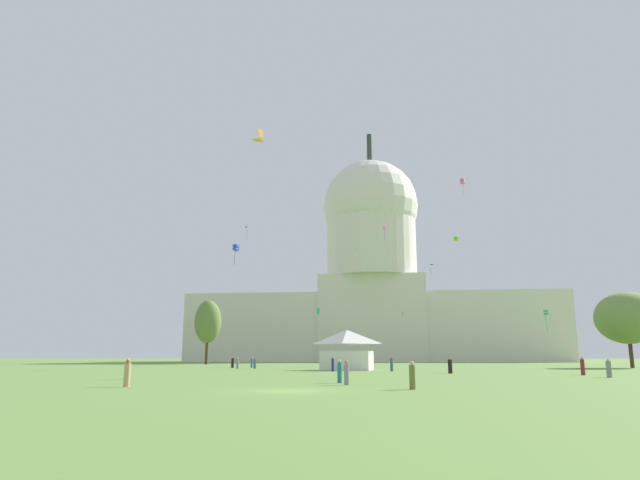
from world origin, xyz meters
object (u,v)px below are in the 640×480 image
person_denim_edge_east (252,363)px  kite_lime_mid (456,239)px  kite_black_mid (431,266)px  kite_green_low (546,313)px  event_tent (347,350)px  kite_turquoise_low (318,311)px  kite_white_mid (355,251)px  person_grey_mid_center (347,374)px  person_denim_near_tree_west (255,364)px  person_grey_back_left (609,369)px  kite_orange_high (261,133)px  capitol_building (372,280)px  person_orange_mid_left (128,370)px  person_maroon_mid_right (583,367)px  kite_red_high (248,229)px  person_tan_front_left (127,374)px  tree_west_mid (208,322)px  kite_yellow_low (449,301)px  kite_blue_mid (236,248)px  kite_violet_low (403,314)px  kite_gold_mid (260,141)px  person_olive_lawn_far_right (412,376)px  person_grey_near_tent (238,364)px  person_navy_back_right (333,364)px  person_black_deep_crowd (450,366)px  person_denim_edge_west (392,365)px  person_black_front_center (233,363)px  kite_pink_high (463,181)px  kite_magenta_mid (384,229)px  person_teal_aisle_center (340,372)px

person_denim_edge_east → kite_lime_mid: bearing=-0.7°
kite_black_mid → kite_green_low: (15.72, -50.36, -16.56)m
event_tent → kite_turquoise_low: (-9.00, 43.56, 8.52)m
kite_white_mid → event_tent: bearing=-23.7°
person_grey_mid_center → person_denim_near_tree_west: bearing=105.8°
person_grey_back_left → kite_orange_high: size_ratio=1.00×
capitol_building → person_grey_mid_center: bearing=-89.4°
person_orange_mid_left → person_maroon_mid_right: bearing=66.8°
kite_red_high → person_tan_front_left: bearing=-159.1°
tree_west_mid → kite_yellow_low: 61.46m
kite_yellow_low → kite_blue_mid: 34.39m
person_orange_mid_left → kite_violet_low: (24.38, 88.90, 10.60)m
kite_green_low → kite_gold_mid: kite_gold_mid is taller
tree_west_mid → kite_blue_mid: bearing=-67.4°
kite_white_mid → kite_turquoise_low: size_ratio=1.58×
kite_yellow_low → person_grey_back_left: bearing=-150.6°
person_olive_lawn_far_right → kite_red_high: size_ratio=0.43×
capitol_building → person_grey_mid_center: size_ratio=77.52×
person_grey_near_tent → person_navy_back_right: bearing=-21.5°
kite_black_mid → kite_red_high: (-49.59, -6.06, 10.27)m
kite_gold_mid → kite_black_mid: bearing=30.7°
kite_white_mid → person_black_deep_crowd: bearing=-16.5°
person_orange_mid_left → kite_violet_low: size_ratio=1.56×
kite_blue_mid → kite_white_mid: kite_white_mid is taller
tree_west_mid → person_denim_edge_west: tree_west_mid is taller
event_tent → kite_lime_mid: size_ratio=5.76×
person_black_deep_crowd → person_grey_near_tent: person_black_deep_crowd is taller
person_black_front_center → kite_violet_low: (28.08, 43.80, 10.59)m
person_olive_lawn_far_right → person_grey_back_left: bearing=-172.3°
person_denim_edge_west → person_navy_back_right: person_navy_back_right is taller
person_navy_back_right → person_black_front_center: 26.54m
person_olive_lawn_far_right → kite_green_low: (26.68, 70.92, 8.57)m
kite_blue_mid → kite_pink_high: (41.70, 47.93, 24.25)m
person_denim_near_tree_west → kite_magenta_mid: bearing=-144.9°
person_grey_near_tent → kite_violet_low: (25.55, 50.34, 10.62)m
kite_white_mid → kite_red_high: size_ratio=0.56×
tree_west_mid → person_navy_back_right: 66.78m
kite_turquoise_low → kite_gold_mid: kite_gold_mid is taller
person_olive_lawn_far_right → person_maroon_mid_right: size_ratio=0.89×
person_teal_aisle_center → person_black_deep_crowd: (10.00, 22.97, 0.01)m
person_teal_aisle_center → person_black_front_center: bearing=80.0°
event_tent → person_teal_aisle_center: (1.91, -35.34, -1.88)m
event_tent → kite_magenta_mid: bearing=91.7°
person_teal_aisle_center → kite_turquoise_low: (-10.91, 78.91, 10.39)m
person_teal_aisle_center → kite_yellow_low: (13.16, 50.78, 9.64)m
capitol_building → kite_magenta_mid: size_ratio=35.21×
kite_red_high → kite_magenta_mid: bearing=-110.2°
person_denim_edge_east → person_black_front_center: (-2.84, -1.02, 0.02)m
person_denim_near_tree_west → person_black_front_center: size_ratio=0.90×
person_denim_near_tree_west → person_black_deep_crowd: (26.10, -20.42, 0.06)m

